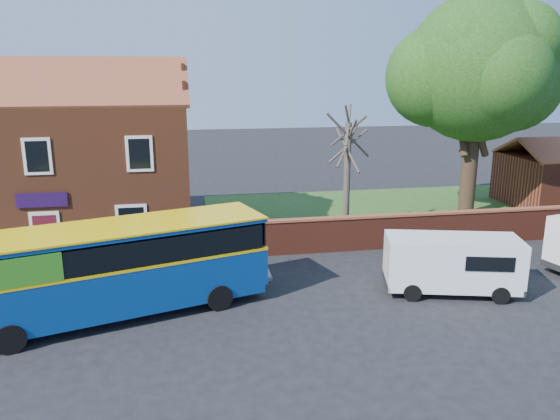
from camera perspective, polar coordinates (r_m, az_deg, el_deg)
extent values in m
plane|color=black|center=(17.64, -5.19, -12.53)|extent=(120.00, 120.00, 0.00)
cube|color=gray|center=(23.56, -23.85, -6.48)|extent=(18.00, 3.50, 0.12)
cube|color=slate|center=(21.98, -24.88, -8.06)|extent=(18.00, 0.15, 0.14)
cube|color=#426B28|center=(32.99, 15.72, -0.05)|extent=(26.00, 12.00, 0.04)
cube|color=brown|center=(28.18, -21.89, 3.75)|extent=(12.00, 8.00, 6.50)
cube|color=brown|center=(25.83, -23.66, 12.22)|extent=(12.30, 4.08, 2.16)
cube|color=brown|center=(29.74, -21.92, 12.53)|extent=(12.30, 4.08, 2.16)
cube|color=black|center=(24.09, -24.03, 5.14)|extent=(1.10, 0.06, 1.50)
cube|color=#4C0F19|center=(24.81, -23.22, -2.85)|extent=(0.95, 0.04, 2.10)
cube|color=silver|center=(24.81, -23.22, -2.73)|extent=(1.20, 0.06, 2.30)
cube|color=#200C35|center=(24.38, -23.61, 0.96)|extent=(2.00, 0.06, 0.60)
cube|color=maroon|center=(27.73, 21.14, -1.65)|extent=(22.00, 0.30, 1.50)
cube|color=brown|center=(27.53, 21.29, -0.05)|extent=(22.00, 0.38, 0.10)
cube|color=navy|center=(18.98, -16.93, -7.30)|extent=(10.37, 5.35, 1.60)
cube|color=yellow|center=(18.70, -17.11, -5.02)|extent=(10.40, 5.37, 0.10)
cube|color=black|center=(18.55, -17.22, -3.62)|extent=(9.99, 5.25, 0.80)
cube|color=navy|center=(18.40, -17.34, -2.03)|extent=(10.37, 5.35, 0.14)
cube|color=yellow|center=(18.38, -17.36, -1.79)|extent=(10.42, 5.40, 0.06)
cylinder|color=black|center=(17.96, -26.39, -11.95)|extent=(0.95, 0.53, 0.91)
cylinder|color=black|center=(20.13, -26.57, -9.13)|extent=(0.95, 0.53, 0.91)
cylinder|color=black|center=(18.94, -6.37, -9.06)|extent=(0.95, 0.53, 0.91)
cylinder|color=black|center=(21.01, -8.69, -6.72)|extent=(0.95, 0.53, 0.91)
cube|color=white|center=(20.93, 17.54, -5.18)|extent=(5.09, 3.04, 1.81)
cube|color=black|center=(21.44, 23.20, -4.42)|extent=(0.48, 1.59, 0.71)
cube|color=black|center=(21.86, 23.41, -7.14)|extent=(0.57, 1.87, 0.23)
cylinder|color=black|center=(20.12, 13.65, -8.38)|extent=(0.66, 0.37, 0.63)
cylinder|color=black|center=(21.76, 12.91, -6.56)|extent=(0.66, 0.37, 0.63)
cylinder|color=black|center=(20.84, 22.03, -8.25)|extent=(0.66, 0.37, 0.63)
cylinder|color=black|center=(22.43, 20.68, -6.51)|extent=(0.66, 0.37, 0.63)
cylinder|color=black|center=(25.31, 27.14, -4.74)|extent=(0.74, 0.37, 0.70)
cylinder|color=black|center=(31.91, 19.13, 3.71)|extent=(0.86, 0.86, 4.93)
sphere|color=#376F22|center=(31.43, 19.98, 13.73)|extent=(7.71, 7.71, 7.71)
sphere|color=#376F22|center=(32.96, 22.98, 12.34)|extent=(5.57, 5.57, 5.57)
sphere|color=#376F22|center=(31.05, 15.97, 13.24)|extent=(5.36, 5.36, 5.36)
cylinder|color=#4C4238|center=(26.29, 6.99, 2.98)|extent=(0.32, 0.32, 5.59)
cylinder|color=#4C4238|center=(25.97, 7.13, 7.30)|extent=(0.33, 2.73, 2.20)
cylinder|color=#4C4238|center=(25.99, 7.11, 6.87)|extent=(1.42, 2.01, 2.01)
cylinder|color=#4C4238|center=(25.94, 7.14, 7.74)|extent=(2.29, 1.05, 2.23)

